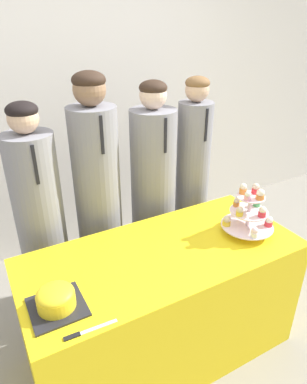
% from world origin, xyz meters
% --- Properties ---
extents(wall_back, '(9.00, 0.06, 2.70)m').
position_xyz_m(wall_back, '(0.00, 1.82, 1.35)').
color(wall_back, silver).
rests_on(wall_back, ground_plane).
extents(table, '(1.54, 0.69, 0.76)m').
position_xyz_m(table, '(0.00, 0.35, 0.38)').
color(table, yellow).
rests_on(table, ground_plane).
extents(round_cake, '(0.23, 0.23, 0.11)m').
position_xyz_m(round_cake, '(-0.61, 0.22, 0.81)').
color(round_cake, '#232328').
rests_on(round_cake, table).
extents(cake_knife, '(0.22, 0.03, 0.01)m').
position_xyz_m(cake_knife, '(-0.56, 0.04, 0.76)').
color(cake_knife, silver).
rests_on(cake_knife, table).
extents(cupcake_stand, '(0.30, 0.30, 0.30)m').
position_xyz_m(cupcake_stand, '(0.53, 0.28, 0.90)').
color(cupcake_stand, silver).
rests_on(cupcake_stand, table).
extents(student_0, '(0.29, 0.29, 1.51)m').
position_xyz_m(student_0, '(-0.52, 0.94, 0.71)').
color(student_0, gray).
rests_on(student_0, ground_plane).
extents(student_1, '(0.30, 0.30, 1.64)m').
position_xyz_m(student_1, '(-0.14, 0.94, 0.79)').
color(student_1, gray).
rests_on(student_1, ground_plane).
extents(student_2, '(0.31, 0.32, 1.56)m').
position_xyz_m(student_2, '(0.27, 0.94, 0.74)').
color(student_2, gray).
rests_on(student_2, ground_plane).
extents(student_3, '(0.24, 0.25, 1.56)m').
position_xyz_m(student_3, '(0.60, 0.94, 0.75)').
color(student_3, gray).
rests_on(student_3, ground_plane).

